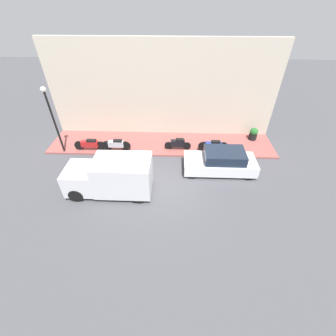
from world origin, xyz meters
name	(u,v)px	position (x,y,z in m)	size (l,w,h in m)	color
ground_plane	(157,188)	(0.00, 0.00, 0.00)	(60.00, 60.00, 0.00)	#47474C
sidewalk	(162,144)	(4.50, 0.00, 0.06)	(2.98, 15.34, 0.11)	#934C47
building_facade	(162,91)	(6.13, 0.00, 3.21)	(0.30, 15.34, 6.43)	beige
parked_car	(221,162)	(1.69, -3.65, 0.66)	(1.74, 4.15, 1.40)	silver
delivery_van	(110,176)	(-0.28, 2.33, 1.03)	(1.83, 4.40, 2.02)	silver
motorcycle_blue	(213,145)	(3.62, -3.47, 0.55)	(0.30, 1.96, 0.77)	navy
scooter_silver	(116,144)	(3.48, 2.92, 0.55)	(0.30, 1.89, 0.79)	#B7B7BF
motorcycle_black	(178,144)	(3.76, -1.14, 0.53)	(0.30, 1.75, 0.79)	black
motorcycle_red	(90,144)	(3.45, 4.67, 0.55)	(0.30, 2.09, 0.78)	#B21E1E
streetlamp	(51,113)	(3.23, 6.42, 2.85)	(0.31, 0.31, 4.27)	black
potted_plant	(253,134)	(5.25, -6.48, 0.55)	(0.56, 0.56, 0.89)	black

